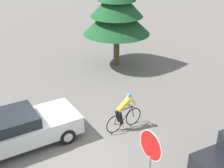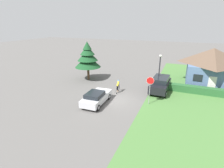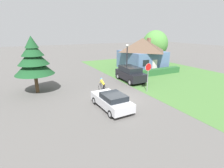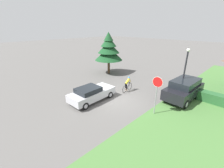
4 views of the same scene
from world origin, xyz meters
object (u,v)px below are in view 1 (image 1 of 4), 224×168
stop_sign (150,161)px  sedan_left_lane (18,129)px  conifer_tall_near (117,8)px  cyclist (124,113)px

stop_sign → sedan_left_lane: bearing=18.1°
conifer_tall_near → sedan_left_lane: bearing=-54.5°
cyclist → conifer_tall_near: size_ratio=0.30×
cyclist → stop_sign: 4.93m
conifer_tall_near → stop_sign: bearing=-26.2°
sedan_left_lane → stop_sign: bearing=-70.5°
cyclist → stop_sign: (4.30, -1.91, 1.47)m
cyclist → conifer_tall_near: conifer_tall_near is taller
sedan_left_lane → cyclist: bearing=-15.6°
stop_sign → conifer_tall_near: (-10.40, 5.12, 1.22)m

